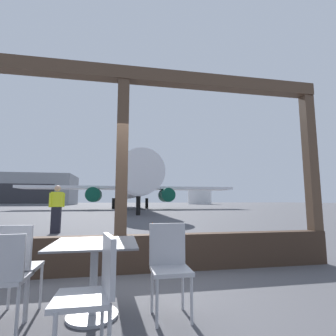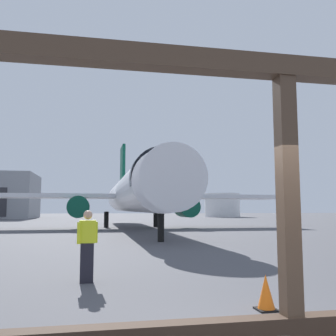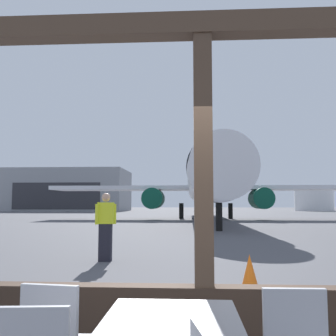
{
  "view_description": "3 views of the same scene",
  "coord_description": "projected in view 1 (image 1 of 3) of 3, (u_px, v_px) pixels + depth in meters",
  "views": [
    {
      "loc": [
        -0.01,
        -4.39,
        1.18
      ],
      "look_at": [
        3.49,
        14.26,
        3.63
      ],
      "focal_mm": 27.04,
      "sensor_mm": 36.0,
      "label": 1
    },
    {
      "loc": [
        -2.18,
        -3.99,
        1.78
      ],
      "look_at": [
        1.85,
        16.59,
        4.05
      ],
      "focal_mm": 40.52,
      "sensor_mm": 36.0,
      "label": 2
    },
    {
      "loc": [
        -0.15,
        -4.04,
        1.46
      ],
      "look_at": [
        -1.33,
        16.51,
        3.43
      ],
      "focal_mm": 40.18,
      "sensor_mm": 36.0,
      "label": 3
    }
  ],
  "objects": [
    {
      "name": "window_frame",
      "position": [
        121.0,
        194.0,
        4.3
      ],
      "size": [
        7.64,
        0.24,
        3.56
      ],
      "color": "#38281E",
      "rests_on": "ground"
    },
    {
      "name": "distant_hangar",
      "position": [
        29.0,
        190.0,
        71.44
      ],
      "size": [
        24.23,
        14.98,
        8.45
      ],
      "color": "gray",
      "rests_on": "ground"
    },
    {
      "name": "ground_crew_worker",
      "position": [
        57.0,
        208.0,
        9.29
      ],
      "size": [
        0.49,
        0.35,
        1.74
      ],
      "color": "black",
      "rests_on": "ground"
    },
    {
      "name": "cafe_chair_window_left",
      "position": [
        169.0,
        260.0,
        2.7
      ],
      "size": [
        0.4,
        0.4,
        0.92
      ],
      "color": "#B2B2B7",
      "rests_on": "ground"
    },
    {
      "name": "fuel_storage_tank",
      "position": [
        200.0,
        196.0,
        85.28
      ],
      "size": [
        7.92,
        7.92,
        5.26
      ],
      "primitive_type": "cylinder",
      "color": "white",
      "rests_on": "ground"
    },
    {
      "name": "ground_plane",
      "position": [
        120.0,
        208.0,
        43.12
      ],
      "size": [
        220.0,
        220.0,
        0.0
      ],
      "primitive_type": "plane",
      "color": "#4C4C51"
    },
    {
      "name": "traffic_cone",
      "position": [
        153.0,
        234.0,
        6.71
      ],
      "size": [
        0.36,
        0.36,
        0.62
      ],
      "color": "orange",
      "rests_on": "ground"
    },
    {
      "name": "cafe_chair_window_right",
      "position": [
        1.0,
        273.0,
        2.25
      ],
      "size": [
        0.42,
        0.42,
        0.88
      ],
      "color": "#B2B2B7",
      "rests_on": "ground"
    },
    {
      "name": "dining_table",
      "position": [
        94.0,
        270.0,
        2.63
      ],
      "size": [
        0.87,
        0.87,
        0.74
      ],
      "color": "slate",
      "rests_on": "ground"
    },
    {
      "name": "cafe_chair_aisle_left",
      "position": [
        15.0,
        261.0,
        2.59
      ],
      "size": [
        0.43,
        0.43,
        0.93
      ],
      "color": "#B2B2B7",
      "rests_on": "ground"
    },
    {
      "name": "airplane",
      "position": [
        131.0,
        185.0,
        34.35
      ],
      "size": [
        29.24,
        34.77,
        9.98
      ],
      "color": "silver",
      "rests_on": "ground"
    },
    {
      "name": "cafe_chair_aisle_right",
      "position": [
        94.0,
        286.0,
        1.86
      ],
      "size": [
        0.45,
        0.45,
        0.91
      ],
      "color": "#B2B2B7",
      "rests_on": "ground"
    }
  ]
}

